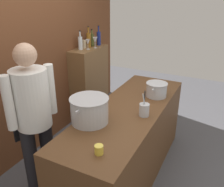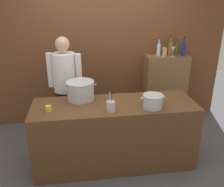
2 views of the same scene
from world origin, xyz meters
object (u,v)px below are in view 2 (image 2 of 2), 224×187
wine_glass_short (164,50)px  chef (65,83)px  utensil_crock (111,106)px  wine_bottle_amber (170,48)px  spice_tin_cream (164,51)px  stockpot_small (153,101)px  butter_jar (48,109)px  wine_bottle_cobalt (183,49)px  wine_bottle_olive (177,49)px  stockpot_large (80,90)px  wine_bottle_clear (159,49)px  wine_glass_wide (173,50)px

wine_glass_short → chef: bearing=-166.2°
utensil_crock → wine_glass_short: wine_glass_short is taller
wine_bottle_amber → spice_tin_cream: (-0.09, 0.05, -0.06)m
chef → wine_glass_short: chef is taller
stockpot_small → butter_jar: stockpot_small is taller
utensil_crock → wine_bottle_cobalt: wine_bottle_cobalt is taller
wine_bottle_olive → stockpot_large: bearing=-149.8°
utensil_crock → wine_bottle_amber: 1.92m
stockpot_small → wine_bottle_cobalt: bearing=54.8°
chef → butter_jar: (-0.18, -0.84, -0.03)m
wine_glass_short → spice_tin_cream: wine_glass_short is taller
chef → wine_bottle_olive: chef is taller
stockpot_small → wine_bottle_clear: wine_bottle_clear is taller
utensil_crock → wine_bottle_clear: wine_bottle_clear is taller
stockpot_small → spice_tin_cream: 1.59m
wine_bottle_amber → spice_tin_cream: 0.12m
stockpot_small → butter_jar: 1.28m
wine_bottle_amber → wine_glass_wide: wine_bottle_amber is taller
wine_glass_wide → spice_tin_cream: 0.20m
wine_bottle_cobalt → spice_tin_cream: bearing=158.6°
wine_bottle_cobalt → spice_tin_cream: wine_bottle_cobalt is taller
stockpot_large → spice_tin_cream: spice_tin_cream is taller
stockpot_large → wine_bottle_clear: size_ratio=1.47×
chef → wine_bottle_amber: (1.82, 0.48, 0.37)m
wine_glass_short → stockpot_large: bearing=-147.8°
wine_bottle_olive → spice_tin_cream: 0.22m
wine_bottle_olive → wine_bottle_amber: bearing=-175.1°
wine_glass_wide → utensil_crock: bearing=-133.9°
stockpot_small → wine_bottle_olive: (0.84, 1.39, 0.33)m
chef → spice_tin_cream: bearing=-147.5°
chef → wine_glass_wide: chef is taller
wine_bottle_cobalt → spice_tin_cream: size_ratio=2.56×
wine_bottle_amber → stockpot_small: bearing=-117.4°
wine_bottle_amber → wine_glass_wide: size_ratio=1.94×
butter_jar → wine_glass_wide: 2.36m
wine_bottle_cobalt → chef: bearing=-168.6°
stockpot_small → wine_glass_wide: size_ratio=1.83×
wine_bottle_clear → wine_glass_short: size_ratio=1.86×
chef → wine_glass_short: 1.77m
wine_glass_wide → spice_tin_cream: wine_glass_wide is taller
stockpot_large → wine_bottle_cobalt: (1.81, 0.92, 0.31)m
utensil_crock → spice_tin_cream: spice_tin_cream is taller
wine_bottle_olive → utensil_crock: bearing=-133.8°
chef → stockpot_large: (0.22, -0.51, 0.06)m
chef → stockpot_small: size_ratio=5.25×
chef → utensil_crock: bearing=136.7°
wine_bottle_amber → spice_tin_cream: size_ratio=2.62×
butter_jar → wine_bottle_olive: 2.52m
stockpot_large → spice_tin_cream: size_ratio=3.40×
wine_bottle_olive → wine_bottle_clear: bearing=176.6°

